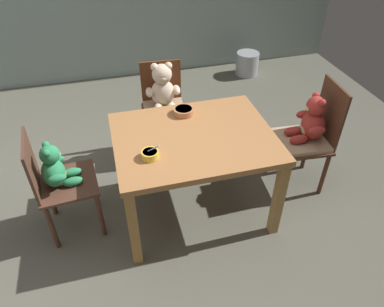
# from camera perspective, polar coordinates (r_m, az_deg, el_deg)

# --- Properties ---
(ground_plane) EXTENTS (5.20, 5.20, 0.04)m
(ground_plane) POSITION_cam_1_polar(r_m,az_deg,el_deg) (2.96, 0.25, -8.61)
(ground_plane) COLOR #565549
(dining_table) EXTENTS (1.11, 0.88, 0.71)m
(dining_table) POSITION_cam_1_polar(r_m,az_deg,el_deg) (2.54, 0.29, 1.12)
(dining_table) COLOR #A46B3C
(dining_table) RESTS_ON ground_plane
(teddy_chair_near_left) EXTENTS (0.43, 0.43, 0.83)m
(teddy_chair_near_left) POSITION_cam_1_polar(r_m,az_deg,el_deg) (2.61, -20.72, -3.26)
(teddy_chair_near_left) COLOR #4E2F23
(teddy_chair_near_left) RESTS_ON ground_plane
(teddy_chair_far_center) EXTENTS (0.42, 0.40, 0.88)m
(teddy_chair_far_center) POSITION_cam_1_polar(r_m,az_deg,el_deg) (3.23, -4.59, 9.01)
(teddy_chair_far_center) COLOR #5B2D16
(teddy_chair_far_center) RESTS_ON ground_plane
(teddy_chair_near_right) EXTENTS (0.44, 0.43, 0.93)m
(teddy_chair_near_right) POSITION_cam_1_polar(r_m,az_deg,el_deg) (2.96, 18.11, 3.63)
(teddy_chair_near_right) COLOR #49291A
(teddy_chair_near_right) RESTS_ON ground_plane
(porridge_bowl_yellow_near_left) EXTENTS (0.12, 0.11, 0.11)m
(porridge_bowl_yellow_near_left) POSITION_cam_1_polar(r_m,az_deg,el_deg) (2.29, -6.68, -0.12)
(porridge_bowl_yellow_near_left) COLOR yellow
(porridge_bowl_yellow_near_left) RESTS_ON dining_table
(porridge_bowl_terracotta_far_center) EXTENTS (0.16, 0.16, 0.05)m
(porridge_bowl_terracotta_far_center) POSITION_cam_1_polar(r_m,az_deg,el_deg) (2.70, -1.42, 6.78)
(porridge_bowl_terracotta_far_center) COLOR #BA764A
(porridge_bowl_terracotta_far_center) RESTS_ON dining_table
(metal_pail) EXTENTS (0.29, 0.29, 0.29)m
(metal_pail) POSITION_cam_1_polar(r_m,az_deg,el_deg) (4.92, 8.77, 13.98)
(metal_pail) COLOR #93969B
(metal_pail) RESTS_ON ground_plane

